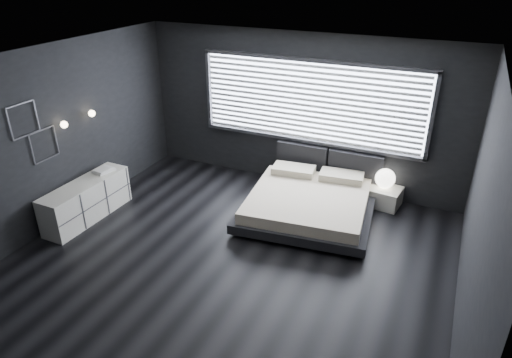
% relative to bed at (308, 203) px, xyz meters
% --- Properties ---
extents(room, '(6.04, 6.00, 2.80)m').
position_rel_bed_xyz_m(room, '(-0.61, -1.59, 1.15)').
color(room, black).
rests_on(room, ground).
extents(window, '(4.14, 0.09, 1.52)m').
position_rel_bed_xyz_m(window, '(-0.41, 1.11, 1.36)').
color(window, white).
rests_on(window, ground).
extents(headboard, '(1.96, 0.16, 0.52)m').
position_rel_bed_xyz_m(headboard, '(0.00, 1.05, 0.32)').
color(headboard, black).
rests_on(headboard, ground).
extents(sconce_near, '(0.18, 0.11, 0.11)m').
position_rel_bed_xyz_m(sconce_near, '(-3.50, -1.54, 1.35)').
color(sconce_near, silver).
rests_on(sconce_near, ground).
extents(sconce_far, '(0.18, 0.11, 0.11)m').
position_rel_bed_xyz_m(sconce_far, '(-3.50, -0.94, 1.35)').
color(sconce_far, silver).
rests_on(sconce_far, ground).
extents(wall_art_upper, '(0.01, 0.48, 0.48)m').
position_rel_bed_xyz_m(wall_art_upper, '(-3.59, -2.14, 1.60)').
color(wall_art_upper, '#47474C').
rests_on(wall_art_upper, ground).
extents(wall_art_lower, '(0.01, 0.48, 0.48)m').
position_rel_bed_xyz_m(wall_art_lower, '(-3.59, -1.89, 1.13)').
color(wall_art_lower, '#47474C').
rests_on(wall_art_lower, ground).
extents(bed, '(2.31, 2.23, 0.54)m').
position_rel_bed_xyz_m(bed, '(0.00, 0.00, 0.00)').
color(bed, black).
rests_on(bed, ground).
extents(nightstand, '(0.62, 0.54, 0.33)m').
position_rel_bed_xyz_m(nightstand, '(1.07, 0.91, -0.09)').
color(nightstand, silver).
rests_on(nightstand, ground).
extents(orb_lamp, '(0.34, 0.34, 0.34)m').
position_rel_bed_xyz_m(orb_lamp, '(1.06, 0.94, 0.25)').
color(orb_lamp, white).
rests_on(orb_lamp, nightstand).
extents(dresser, '(0.48, 1.62, 0.65)m').
position_rel_bed_xyz_m(dresser, '(-3.30, -1.56, 0.07)').
color(dresser, silver).
rests_on(dresser, ground).
extents(book_stack, '(0.30, 0.36, 0.07)m').
position_rel_bed_xyz_m(book_stack, '(-3.29, -1.09, 0.42)').
color(book_stack, silver).
rests_on(book_stack, dresser).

